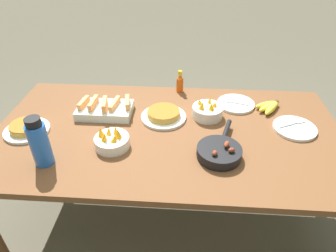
% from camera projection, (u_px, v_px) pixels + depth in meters
% --- Properties ---
extents(ground_plane, '(14.00, 14.00, 0.00)m').
position_uv_depth(ground_plane, '(168.00, 217.00, 2.04)').
color(ground_plane, '#565142').
extents(dining_table, '(1.88, 0.99, 0.73)m').
position_uv_depth(dining_table, '(168.00, 142.00, 1.66)').
color(dining_table, brown).
rests_on(dining_table, ground_plane).
extents(banana_bunch, '(0.16, 0.17, 0.04)m').
position_uv_depth(banana_bunch, '(269.00, 106.00, 1.78)').
color(banana_bunch, yellow).
rests_on(banana_bunch, dining_table).
extents(melon_tray, '(0.31, 0.19, 0.10)m').
position_uv_depth(melon_tray, '(105.00, 109.00, 1.73)').
color(melon_tray, silver).
rests_on(melon_tray, dining_table).
extents(skillet, '(0.22, 0.37, 0.08)m').
position_uv_depth(skillet, '(219.00, 152.00, 1.43)').
color(skillet, black).
rests_on(skillet, dining_table).
extents(frittata_plate_center, '(0.26, 0.26, 0.05)m').
position_uv_depth(frittata_plate_center, '(164.00, 115.00, 1.70)').
color(frittata_plate_center, white).
rests_on(frittata_plate_center, dining_table).
extents(frittata_plate_side, '(0.24, 0.24, 0.05)m').
position_uv_depth(frittata_plate_side, '(26.00, 128.00, 1.60)').
color(frittata_plate_side, white).
rests_on(frittata_plate_side, dining_table).
extents(empty_plate_near_front, '(0.23, 0.23, 0.02)m').
position_uv_depth(empty_plate_near_front, '(295.00, 128.00, 1.62)').
color(empty_plate_near_front, white).
rests_on(empty_plate_near_front, dining_table).
extents(empty_plate_far_left, '(0.23, 0.23, 0.02)m').
position_uv_depth(empty_plate_far_left, '(236.00, 104.00, 1.83)').
color(empty_plate_far_left, white).
rests_on(empty_plate_far_left, dining_table).
extents(fruit_bowl_mango, '(0.17, 0.17, 0.11)m').
position_uv_depth(fruit_bowl_mango, '(112.00, 141.00, 1.48)').
color(fruit_bowl_mango, white).
rests_on(fruit_bowl_mango, dining_table).
extents(fruit_bowl_citrus, '(0.17, 0.17, 0.12)m').
position_uv_depth(fruit_bowl_citrus, '(207.00, 111.00, 1.71)').
color(fruit_bowl_citrus, white).
rests_on(fruit_bowl_citrus, dining_table).
extents(water_bottle, '(0.09, 0.09, 0.25)m').
position_uv_depth(water_bottle, '(39.00, 143.00, 1.34)').
color(water_bottle, blue).
rests_on(water_bottle, dining_table).
extents(hot_sauce_bottle, '(0.04, 0.04, 0.15)m').
position_uv_depth(hot_sauce_bottle, '(180.00, 83.00, 1.94)').
color(hot_sauce_bottle, '#C64C0F').
rests_on(hot_sauce_bottle, dining_table).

